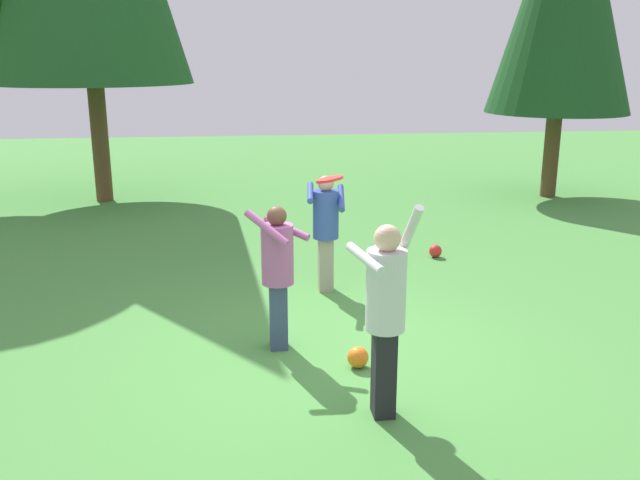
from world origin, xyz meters
The scene contains 7 objects.
ground_plane centered at (0.00, 0.00, 0.00)m, with size 40.00×40.00×0.00m, color #4C9342.
person_thrower centered at (0.33, -1.43, 1.03)m, with size 0.59×0.60×1.91m.
person_catcher centered at (0.24, 1.87, 0.92)m, with size 0.54×0.58×1.56m.
person_bystander centered at (-0.49, 0.09, 0.93)m, with size 0.70×0.69×1.57m.
frisbee centered at (0.01, -0.25, 1.90)m, with size 0.34×0.34×0.08m.
ball_orange centered at (0.27, -0.49, 0.11)m, with size 0.22×0.22×0.22m, color orange.
ball_red centered at (2.14, 3.18, 0.10)m, with size 0.20×0.20×0.20m, color red.
Camera 1 is at (-0.84, -6.69, 3.07)m, focal length 38.04 mm.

